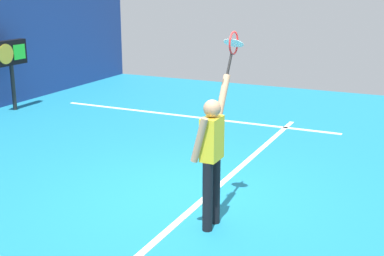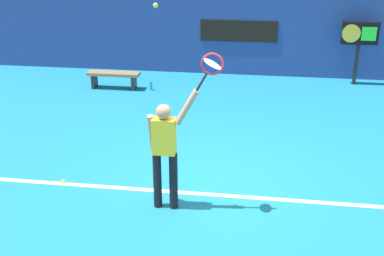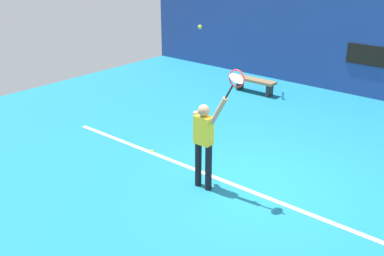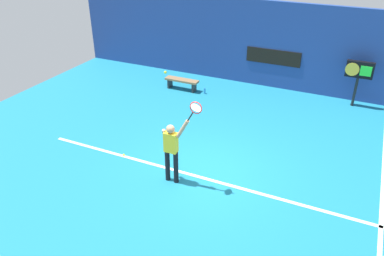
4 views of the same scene
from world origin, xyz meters
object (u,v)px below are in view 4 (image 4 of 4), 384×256
object	(u,v)px
tennis_player	(171,148)
tennis_racket	(195,109)
spare_ball	(124,155)
water_bottle	(205,91)
court_bench	(182,82)
tennis_ball	(165,72)
scoreboard_clock	(359,72)

from	to	relation	value
tennis_player	tennis_racket	world-z (taller)	tennis_racket
spare_ball	water_bottle	bearing A→B (deg)	86.19
court_bench	water_bottle	bearing A→B (deg)	0.00
tennis_ball	tennis_player	bearing A→B (deg)	40.30
court_bench	water_bottle	distance (m)	1.04
tennis_player	water_bottle	xyz separation A→B (m)	(-1.52, 5.71, -0.89)
tennis_ball	spare_ball	size ratio (longest dim) A/B	1.00
tennis_player	water_bottle	bearing A→B (deg)	104.94
spare_ball	tennis_player	bearing A→B (deg)	-14.17
tennis_racket	spare_ball	xyz separation A→B (m)	(-2.54, 0.48, -2.24)
tennis_player	spare_ball	world-z (taller)	tennis_player
tennis_racket	tennis_ball	bearing A→B (deg)	-175.87
tennis_ball	scoreboard_clock	world-z (taller)	tennis_ball
tennis_player	tennis_ball	xyz separation A→B (m)	(-0.07, -0.06, 2.07)
scoreboard_clock	water_bottle	world-z (taller)	scoreboard_clock
spare_ball	scoreboard_clock	bearing A→B (deg)	48.45
tennis_player	court_bench	bearing A→B (deg)	113.99
tennis_ball	water_bottle	distance (m)	6.64
tennis_player	tennis_racket	distance (m)	1.43
tennis_ball	spare_ball	bearing A→B (deg)	163.63
water_bottle	court_bench	bearing A→B (deg)	-180.00
tennis_racket	spare_ball	world-z (taller)	tennis_racket
court_bench	water_bottle	xyz separation A→B (m)	(1.02, 0.00, -0.22)
court_bench	tennis_racket	bearing A→B (deg)	-60.68
court_bench	tennis_ball	bearing A→B (deg)	-66.79
scoreboard_clock	court_bench	xyz separation A→B (m)	(-6.48, -1.32, -1.01)
scoreboard_clock	water_bottle	bearing A→B (deg)	-166.41
tennis_player	spare_ball	xyz separation A→B (m)	(-1.87, 0.47, -0.98)
tennis_racket	scoreboard_clock	bearing A→B (deg)	65.06
water_bottle	spare_ball	bearing A→B (deg)	-93.81
tennis_racket	court_bench	world-z (taller)	tennis_racket
scoreboard_clock	court_bench	distance (m)	6.69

